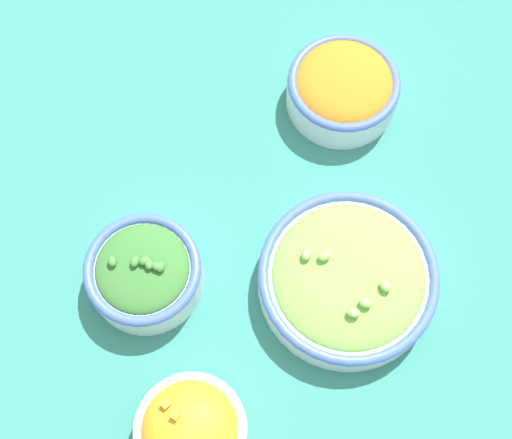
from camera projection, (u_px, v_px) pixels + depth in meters
The scene contains 5 objects.
ground_plane at pixel (256, 229), 0.86m from camera, with size 3.00×3.00×0.00m, color #337F75.
bowl_carrots at pixel (343, 88), 0.89m from camera, with size 0.14×0.14×0.06m.
bowl_broccoli at pixel (144, 272), 0.81m from camera, with size 0.13×0.13×0.07m.
bowl_squash at pixel (191, 430), 0.74m from camera, with size 0.12×0.12×0.08m.
bowl_lettuce at pixel (348, 278), 0.81m from camera, with size 0.20×0.20×0.06m.
Camera 1 is at (-0.20, -0.23, 0.80)m, focal length 50.00 mm.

